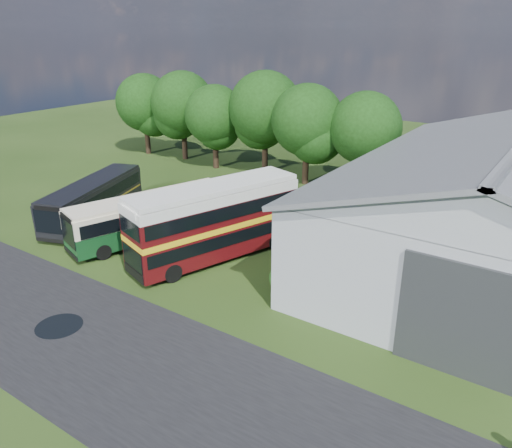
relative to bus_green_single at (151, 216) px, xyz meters
The scene contains 15 objects.
ground 9.06m from the bus_green_single, 52.54° to the right, with size 120.00×120.00×0.00m, color #203611.
asphalt_road 13.23m from the bus_green_single, 50.11° to the right, with size 60.00×8.00×0.02m, color black.
puddle 10.93m from the bus_green_single, 68.73° to the right, with size 2.20×2.20×0.01m, color black.
tree_far_left 24.72m from the bus_green_single, 136.09° to the left, with size 6.12×6.12×8.64m.
tree_left_a 21.91m from the bus_green_single, 125.82° to the left, with size 6.46×6.46×9.12m.
tree_left_b 18.45m from the bus_green_single, 114.77° to the left, with size 5.78×5.78×8.16m.
tree_mid 18.49m from the bus_green_single, 98.28° to the left, with size 6.80×6.80×9.60m.
tree_right_a 17.39m from the bus_green_single, 81.76° to the left, with size 6.26×6.26×8.83m.
tree_right_b 19.42m from the bus_green_single, 67.05° to the left, with size 5.98×5.98×8.45m.
shrub_front 11.19m from the bus_green_single, ahead, with size 1.70×1.70×1.70m, color #194714.
shrub_mid 11.17m from the bus_green_single, ahead, with size 1.60×1.60×1.60m, color #194714.
shrub_back 11.51m from the bus_green_single, 14.86° to the left, with size 1.80×1.80×1.80m, color #194714.
bus_green_single is the anchor object (origin of this frame).
bus_maroon_double 5.41m from the bus_green_single, ahead, with size 6.03×11.14×4.65m.
bus_dark_single 6.12m from the bus_green_single, behind, with size 5.71×10.59×2.86m.
Camera 1 is at (17.63, -14.46, 13.36)m, focal length 35.00 mm.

